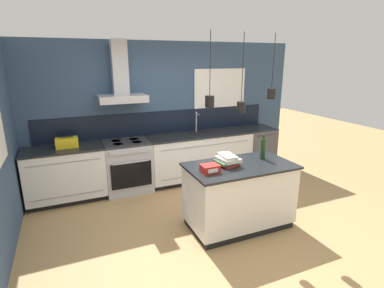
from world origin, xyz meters
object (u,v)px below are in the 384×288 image
at_px(dishwasher, 256,148).
at_px(book_stack, 227,160).
at_px(yellow_toolbox, 67,143).
at_px(oven_range, 128,166).
at_px(bottle_on_island, 263,149).
at_px(red_supply_box, 210,169).

height_order(dishwasher, book_stack, book_stack).
distance_m(dishwasher, yellow_toolbox, 3.71).
relative_size(dishwasher, yellow_toolbox, 2.68).
bearing_deg(oven_range, yellow_toolbox, 179.74).
height_order(oven_range, yellow_toolbox, yellow_toolbox).
xyz_separation_m(bottle_on_island, red_supply_box, (-0.92, -0.18, -0.10)).
distance_m(dishwasher, book_stack, 2.50).
bearing_deg(yellow_toolbox, bottle_on_island, -33.84).
xyz_separation_m(oven_range, red_supply_box, (0.68, -1.88, 0.50)).
bearing_deg(yellow_toolbox, oven_range, -0.26).
distance_m(oven_range, dishwasher, 2.73).
height_order(bottle_on_island, book_stack, bottle_on_island).
height_order(book_stack, yellow_toolbox, yellow_toolbox).
bearing_deg(bottle_on_island, red_supply_box, -169.22).
height_order(oven_range, book_stack, book_stack).
xyz_separation_m(dishwasher, red_supply_box, (-2.05, -1.88, 0.50)).
bearing_deg(dishwasher, oven_range, -179.91).
distance_m(book_stack, red_supply_box, 0.36).
relative_size(dishwasher, book_stack, 2.84).
relative_size(book_stack, red_supply_box, 1.44).
distance_m(bottle_on_island, book_stack, 0.60).
xyz_separation_m(oven_range, book_stack, (1.01, -1.74, 0.53)).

